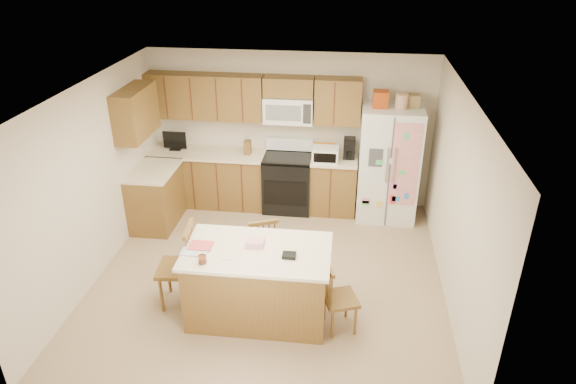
# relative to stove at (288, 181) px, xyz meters

# --- Properties ---
(ground) EXTENTS (4.50, 4.50, 0.00)m
(ground) POSITION_rel_stove_xyz_m (0.00, -1.94, -0.47)
(ground) COLOR #A08566
(ground) RESTS_ON ground
(room_shell) EXTENTS (4.60, 4.60, 2.52)m
(room_shell) POSITION_rel_stove_xyz_m (0.00, -1.94, 0.97)
(room_shell) COLOR beige
(room_shell) RESTS_ON ground
(cabinetry) EXTENTS (3.36, 1.56, 2.15)m
(cabinetry) POSITION_rel_stove_xyz_m (-0.98, -0.15, 0.44)
(cabinetry) COLOR brown
(cabinetry) RESTS_ON ground
(stove) EXTENTS (0.76, 0.65, 1.13)m
(stove) POSITION_rel_stove_xyz_m (0.00, 0.00, 0.00)
(stove) COLOR black
(stove) RESTS_ON ground
(refrigerator) EXTENTS (0.90, 0.79, 2.04)m
(refrigerator) POSITION_rel_stove_xyz_m (1.57, -0.06, 0.45)
(refrigerator) COLOR white
(refrigerator) RESTS_ON ground
(island) EXTENTS (1.66, 0.98, 1.00)m
(island) POSITION_rel_stove_xyz_m (-0.01, -2.70, -0.02)
(island) COLOR brown
(island) RESTS_ON ground
(windsor_chair_left) EXTENTS (0.48, 0.50, 1.07)m
(windsor_chair_left) POSITION_rel_stove_xyz_m (-0.98, -2.59, 0.03)
(windsor_chair_left) COLOR brown
(windsor_chair_left) RESTS_ON ground
(windsor_chair_back) EXTENTS (0.51, 0.50, 0.92)m
(windsor_chair_back) POSITION_rel_stove_xyz_m (-0.09, -1.96, -0.04)
(windsor_chair_back) COLOR brown
(windsor_chair_back) RESTS_ON ground
(windsor_chair_right) EXTENTS (0.47, 0.48, 0.88)m
(windsor_chair_right) POSITION_rel_stove_xyz_m (0.93, -2.82, -0.06)
(windsor_chair_right) COLOR brown
(windsor_chair_right) RESTS_ON ground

